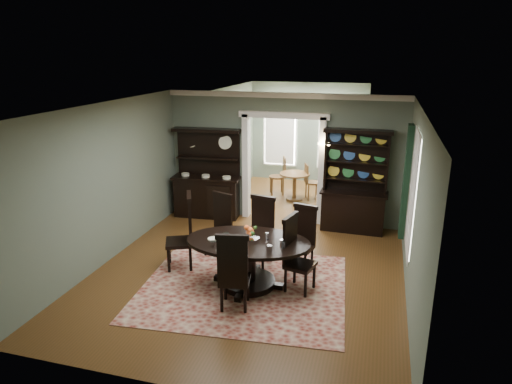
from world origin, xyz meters
TOP-DOWN VIEW (x-y plane):
  - room at (0.00, 0.04)m, footprint 5.51×6.01m
  - parlor at (0.00, 5.53)m, footprint 3.51×3.50m
  - doorway_trim at (0.00, 3.00)m, footprint 2.08×0.25m
  - right_window at (2.69, 0.93)m, footprint 0.15×1.47m
  - wall_sconce at (0.95, 2.85)m, footprint 0.27×0.21m
  - rug at (0.07, -0.44)m, footprint 3.67×3.26m
  - dining_table at (0.13, -0.35)m, footprint 2.20×2.08m
  - centerpiece at (0.18, -0.31)m, footprint 1.37×0.88m
  - chair_far_left at (-0.77, 0.77)m, footprint 0.58×0.56m
  - chair_far_mid at (0.10, 0.61)m, footprint 0.56×0.54m
  - chair_far_right at (0.91, 0.58)m, footprint 0.53×0.52m
  - chair_end_left at (-1.19, 0.02)m, footprint 0.67×0.68m
  - chair_end_right at (0.91, -0.25)m, footprint 0.56×0.58m
  - chair_near at (0.14, -1.17)m, footprint 0.56×0.54m
  - sideboard at (-1.82, 2.75)m, footprint 1.67×0.71m
  - welsh_dresser at (1.67, 2.75)m, footprint 1.47×0.57m
  - parlor_table at (-0.00, 4.51)m, footprint 0.81×0.81m
  - parlor_chair_left at (-0.51, 4.93)m, footprint 0.50×0.49m
  - parlor_chair_right at (0.39, 4.71)m, footprint 0.46×0.46m

SIDE VIEW (x-z plane):
  - rug at x=0.07m, z-range 0.00..0.01m
  - parlor_table at x=0.00m, z-range 0.11..0.86m
  - parlor_chair_right at x=0.39m, z-range 0.03..1.01m
  - parlor_chair_left at x=-0.51m, z-range 0.04..1.10m
  - dining_table at x=0.13m, z-range 0.16..1.00m
  - chair_far_right at x=0.91m, z-range 0.03..1.25m
  - chair_far_left at x=-0.77m, z-range 0.03..1.28m
  - chair_far_mid at x=0.10m, z-range 0.03..1.34m
  - chair_near at x=0.14m, z-range 0.03..1.35m
  - chair_end_right at x=0.91m, z-range 0.03..1.35m
  - chair_end_left at x=-1.19m, z-range 0.04..1.46m
  - sideboard at x=-1.82m, z-range -0.32..1.82m
  - welsh_dresser at x=1.67m, z-range -0.31..1.97m
  - centerpiece at x=0.18m, z-range 0.79..1.01m
  - parlor at x=0.00m, z-range 0.01..3.02m
  - room at x=0.00m, z-range 0.07..3.08m
  - right_window at x=2.69m, z-range 0.54..2.66m
  - doorway_trim at x=0.00m, z-range 0.33..2.90m
  - wall_sconce at x=0.95m, z-range 1.79..1.99m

